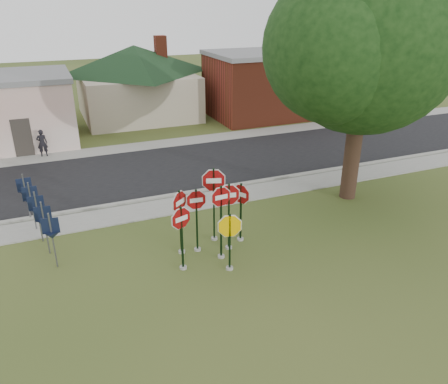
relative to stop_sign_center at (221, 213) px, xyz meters
name	(u,v)px	position (x,y,z in m)	size (l,w,h in m)	color
ground	(224,274)	(-0.29, -0.95, -1.72)	(120.00, 120.00, 0.00)	#384D1D
sidewalk_near	(176,206)	(-0.29, 4.55, -1.69)	(60.00, 1.60, 0.06)	gray
road	(151,171)	(-0.29, 9.05, -1.70)	(60.00, 7.00, 0.04)	black
sidewalk_far	(134,147)	(-0.29, 13.35, -1.69)	(60.00, 1.60, 0.06)	gray
curb	(169,196)	(-0.29, 5.55, -1.65)	(60.00, 0.20, 0.14)	gray
stop_sign_center	(221,213)	(0.00, 0.00, 0.00)	(0.96, 0.24, 2.79)	#9B9991
stop_sign_yellow	(230,235)	(-0.02, -0.78, -0.43)	(1.06, 0.27, 2.16)	#9B9991
stop_sign_left	(182,230)	(-1.43, -0.16, -0.27)	(0.96, 0.36, 2.38)	#9B9991
stop_sign_right	(229,207)	(0.47, 0.45, -0.08)	(1.04, 0.25, 2.63)	#9B9991
stop_sign_back_right	(214,193)	(0.23, 1.24, 0.18)	(1.11, 0.36, 2.95)	#9B9991
stop_sign_back_left	(197,213)	(-0.60, 0.75, -0.22)	(0.96, 0.24, 2.46)	#9B9991
stop_sign_far_right	(241,205)	(1.11, 0.83, -0.27)	(0.51, 0.91, 2.38)	#9B9991
stop_sign_far_left	(180,213)	(-1.17, 0.81, -0.17)	(0.84, 0.68, 2.51)	#9B9991
route_sign_row	(37,211)	(-5.69, 3.55, -0.49)	(1.43, 4.63, 2.00)	#59595E
building_house	(135,67)	(1.72, 21.05, 1.93)	(11.60, 11.60, 6.20)	#B4A58F
building_brick	(277,83)	(11.71, 17.55, 0.69)	(10.20, 6.20, 4.75)	maroon
oak_tree	(367,38)	(7.21, 2.55, 5.10)	(11.20, 10.60, 10.63)	#301D15
bg_tree_right	(333,30)	(21.71, 25.05, 3.86)	(5.60, 5.60, 8.40)	#301D15
pedestrian	(42,143)	(-5.32, 13.62, -0.89)	(0.56, 0.37, 1.54)	black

